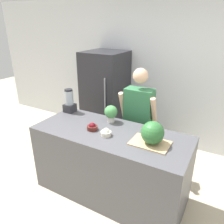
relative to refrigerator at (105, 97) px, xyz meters
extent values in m
plane|color=beige|center=(0.88, -1.73, -0.84)|extent=(14.00, 14.00, 0.00)
cube|color=silver|center=(0.88, 0.41, 0.46)|extent=(8.00, 0.06, 2.60)
cube|color=#4C4C51|center=(0.88, -1.33, -0.38)|extent=(1.94, 0.81, 0.92)
cube|color=#232328|center=(0.00, 0.00, 0.00)|extent=(0.72, 0.71, 1.69)
cylinder|color=gray|center=(0.22, -0.37, 0.17)|extent=(0.02, 0.02, 0.59)
cube|color=#4C608C|center=(0.97, -0.67, -0.46)|extent=(0.30, 0.18, 0.77)
cube|color=#337247|center=(0.97, -0.67, 0.20)|extent=(0.40, 0.22, 0.54)
sphere|color=#DBAD89|center=(0.97, -0.67, 0.65)|extent=(0.21, 0.21, 0.21)
cylinder|color=#DBAD89|center=(0.74, -0.71, 0.19)|extent=(0.07, 0.22, 0.46)
cylinder|color=#DBAD89|center=(1.21, -0.71, 0.19)|extent=(0.07, 0.22, 0.46)
cube|color=tan|center=(1.40, -1.35, 0.09)|extent=(0.43, 0.29, 0.01)
sphere|color=#2D6B33|center=(1.42, -1.35, 0.22)|extent=(0.25, 0.25, 0.25)
cylinder|color=#511E19|center=(0.65, -1.39, 0.11)|extent=(0.13, 0.13, 0.05)
sphere|color=maroon|center=(0.65, -1.39, 0.13)|extent=(0.08, 0.08, 0.08)
cylinder|color=beige|center=(0.88, -1.43, 0.11)|extent=(0.13, 0.13, 0.05)
sphere|color=white|center=(0.88, -1.43, 0.13)|extent=(0.08, 0.08, 0.08)
cube|color=#28282D|center=(0.03, -1.06, 0.14)|extent=(0.15, 0.15, 0.12)
cylinder|color=#99A3AD|center=(0.03, -1.06, 0.30)|extent=(0.12, 0.12, 0.20)
cylinder|color=black|center=(0.03, -1.06, 0.42)|extent=(0.11, 0.11, 0.02)
cylinder|color=beige|center=(0.74, -1.07, 0.12)|extent=(0.09, 0.09, 0.07)
sphere|color=#478E4C|center=(0.74, -1.07, 0.23)|extent=(0.17, 0.17, 0.17)
camera|label=1|loc=(2.07, -3.38, 1.33)|focal=35.00mm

